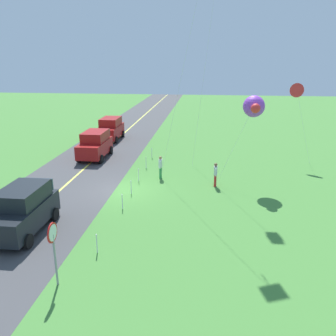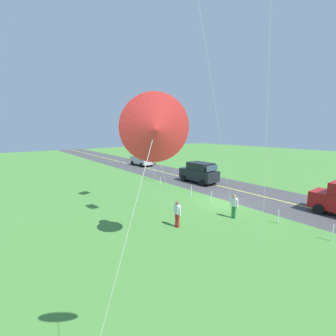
% 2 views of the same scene
% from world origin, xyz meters
% --- Properties ---
extents(ground_plane, '(120.00, 120.00, 0.10)m').
position_xyz_m(ground_plane, '(0.00, 0.00, -0.05)').
color(ground_plane, '#478438').
extents(asphalt_road, '(120.00, 7.00, 0.00)m').
position_xyz_m(asphalt_road, '(0.00, -4.00, 0.00)').
color(asphalt_road, '#424244').
rests_on(asphalt_road, ground).
extents(road_centre_stripe, '(120.00, 0.16, 0.00)m').
position_xyz_m(road_centre_stripe, '(0.00, -4.00, 0.01)').
color(road_centre_stripe, '#E5E04C').
rests_on(road_centre_stripe, asphalt_road).
extents(car_suv_foreground, '(4.40, 2.12, 2.24)m').
position_xyz_m(car_suv_foreground, '(6.01, -3.44, 1.15)').
color(car_suv_foreground, black).
rests_on(car_suv_foreground, ground).
extents(car_parked_west_far, '(4.40, 2.12, 2.24)m').
position_xyz_m(car_parked_west_far, '(-14.06, -4.62, 1.15)').
color(car_parked_west_far, maroon).
rests_on(car_parked_west_far, ground).
extents(car_parked_west_near, '(4.40, 2.12, 2.24)m').
position_xyz_m(car_parked_west_near, '(-7.25, -4.07, 1.15)').
color(car_parked_west_near, maroon).
rests_on(car_parked_west_near, ground).
extents(stop_sign, '(0.76, 0.08, 2.56)m').
position_xyz_m(stop_sign, '(9.90, -0.10, 1.80)').
color(stop_sign, gray).
rests_on(stop_sign, ground).
extents(person_adult_near, '(0.58, 0.22, 1.60)m').
position_xyz_m(person_adult_near, '(-2.63, 2.12, 0.86)').
color(person_adult_near, '#338C4C').
rests_on(person_adult_near, ground).
extents(person_adult_companion, '(0.58, 0.22, 1.60)m').
position_xyz_m(person_adult_companion, '(-1.43, 5.93, 0.86)').
color(person_adult_companion, red).
rests_on(person_adult_companion, ground).
extents(kite_blue_mid, '(1.90, 3.00, 5.87)m').
position_xyz_m(kite_blue_mid, '(-2.46, 8.23, 5.16)').
color(kite_blue_mid, silver).
rests_on(kite_blue_mid, ground).
extents(kite_orange_near, '(1.13, 1.99, 6.26)m').
position_xyz_m(kite_orange_near, '(-8.28, 12.17, 5.69)').
color(kite_orange_near, silver).
rests_on(kite_orange_near, ground).
extents(fence_post_0, '(0.05, 0.05, 0.90)m').
position_xyz_m(fence_post_0, '(-7.68, 0.70, 0.45)').
color(fence_post_0, silver).
rests_on(fence_post_0, ground).
extents(fence_post_1, '(0.05, 0.05, 0.90)m').
position_xyz_m(fence_post_1, '(-4.85, 0.70, 0.45)').
color(fence_post_1, silver).
rests_on(fence_post_1, ground).
extents(fence_post_2, '(0.05, 0.05, 0.90)m').
position_xyz_m(fence_post_2, '(-1.84, 0.70, 0.45)').
color(fence_post_2, silver).
rests_on(fence_post_2, ground).
extents(fence_post_3, '(0.05, 0.05, 0.90)m').
position_xyz_m(fence_post_3, '(0.55, 0.70, 0.45)').
color(fence_post_3, silver).
rests_on(fence_post_3, ground).
extents(fence_post_4, '(0.05, 0.05, 0.90)m').
position_xyz_m(fence_post_4, '(2.87, 0.70, 0.45)').
color(fence_post_4, silver).
rests_on(fence_post_4, ground).
extents(fence_post_5, '(0.05, 0.05, 0.90)m').
position_xyz_m(fence_post_5, '(7.54, 0.70, 0.45)').
color(fence_post_5, silver).
rests_on(fence_post_5, ground).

